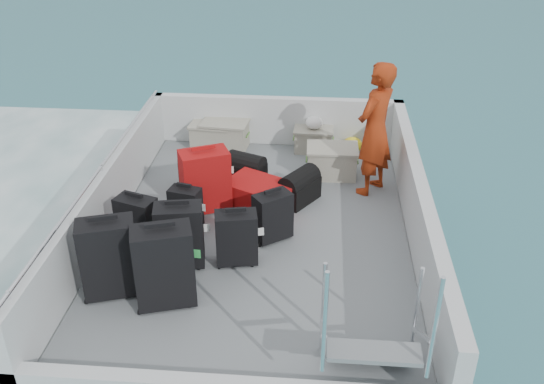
{
  "coord_description": "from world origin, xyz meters",
  "views": [
    {
      "loc": [
        0.62,
        -5.73,
        4.35
      ],
      "look_at": [
        0.12,
        0.24,
        1.0
      ],
      "focal_mm": 40.0,
      "sensor_mm": 36.0,
      "label": 1
    }
  ],
  "objects_px": {
    "suitcase_2": "(186,209)",
    "suitcase_5": "(205,181)",
    "suitcase_0": "(109,259)",
    "suitcase_4": "(180,236)",
    "suitcase_1": "(138,224)",
    "suitcase_8": "(260,195)",
    "crate_2": "(313,140)",
    "suitcase_6": "(236,239)",
    "crate_0": "(212,136)",
    "crate_1": "(226,135)",
    "passenger": "(375,129)",
    "crate_3": "(332,162)",
    "suitcase_3": "(164,267)",
    "suitcase_7": "(273,217)"
  },
  "relations": [
    {
      "from": "suitcase_2",
      "to": "suitcase_5",
      "type": "distance_m",
      "value": 0.47
    },
    {
      "from": "suitcase_0",
      "to": "suitcase_2",
      "type": "relative_size",
      "value": 1.61
    },
    {
      "from": "suitcase_2",
      "to": "suitcase_4",
      "type": "relative_size",
      "value": 0.72
    },
    {
      "from": "suitcase_1",
      "to": "suitcase_4",
      "type": "distance_m",
      "value": 0.57
    },
    {
      "from": "suitcase_8",
      "to": "crate_2",
      "type": "distance_m",
      "value": 1.74
    },
    {
      "from": "suitcase_6",
      "to": "suitcase_8",
      "type": "relative_size",
      "value": 0.74
    },
    {
      "from": "suitcase_5",
      "to": "suitcase_2",
      "type": "bearing_deg",
      "value": -133.66
    },
    {
      "from": "suitcase_1",
      "to": "crate_0",
      "type": "distance_m",
      "value": 2.67
    },
    {
      "from": "suitcase_8",
      "to": "suitcase_1",
      "type": "bearing_deg",
      "value": 158.31
    },
    {
      "from": "suitcase_5",
      "to": "crate_1",
      "type": "relative_size",
      "value": 1.23
    },
    {
      "from": "crate_0",
      "to": "crate_2",
      "type": "distance_m",
      "value": 1.47
    },
    {
      "from": "passenger",
      "to": "suitcase_8",
      "type": "bearing_deg",
      "value": -33.74
    },
    {
      "from": "crate_0",
      "to": "crate_1",
      "type": "xyz_separation_m",
      "value": [
        0.2,
        0.0,
        0.02
      ]
    },
    {
      "from": "suitcase_8",
      "to": "crate_0",
      "type": "bearing_deg",
      "value": 55.87
    },
    {
      "from": "suitcase_2",
      "to": "crate_3",
      "type": "distance_m",
      "value": 2.19
    },
    {
      "from": "suitcase_5",
      "to": "crate_2",
      "type": "height_order",
      "value": "suitcase_5"
    },
    {
      "from": "suitcase_0",
      "to": "passenger",
      "type": "height_order",
      "value": "passenger"
    },
    {
      "from": "suitcase_5",
      "to": "crate_0",
      "type": "height_order",
      "value": "suitcase_5"
    },
    {
      "from": "suitcase_3",
      "to": "suitcase_8",
      "type": "distance_m",
      "value": 2.02
    },
    {
      "from": "suitcase_0",
      "to": "suitcase_6",
      "type": "height_order",
      "value": "suitcase_0"
    },
    {
      "from": "suitcase_3",
      "to": "crate_3",
      "type": "distance_m",
      "value": 3.18
    },
    {
      "from": "suitcase_0",
      "to": "suitcase_3",
      "type": "xyz_separation_m",
      "value": [
        0.55,
        -0.1,
        0.01
      ]
    },
    {
      "from": "suitcase_1",
      "to": "suitcase_5",
      "type": "distance_m",
      "value": 1.05
    },
    {
      "from": "suitcase_2",
      "to": "crate_3",
      "type": "height_order",
      "value": "suitcase_2"
    },
    {
      "from": "suitcase_8",
      "to": "passenger",
      "type": "height_order",
      "value": "passenger"
    },
    {
      "from": "crate_2",
      "to": "suitcase_5",
      "type": "bearing_deg",
      "value": -124.92
    },
    {
      "from": "suitcase_6",
      "to": "crate_0",
      "type": "height_order",
      "value": "suitcase_6"
    },
    {
      "from": "suitcase_0",
      "to": "suitcase_7",
      "type": "distance_m",
      "value": 1.81
    },
    {
      "from": "suitcase_6",
      "to": "suitcase_7",
      "type": "relative_size",
      "value": 1.04
    },
    {
      "from": "suitcase_7",
      "to": "suitcase_5",
      "type": "bearing_deg",
      "value": 109.15
    },
    {
      "from": "suitcase_3",
      "to": "suitcase_8",
      "type": "bearing_deg",
      "value": 52.63
    },
    {
      "from": "suitcase_1",
      "to": "suitcase_6",
      "type": "distance_m",
      "value": 1.09
    },
    {
      "from": "suitcase_4",
      "to": "suitcase_5",
      "type": "height_order",
      "value": "suitcase_5"
    },
    {
      "from": "suitcase_3",
      "to": "suitcase_7",
      "type": "height_order",
      "value": "suitcase_3"
    },
    {
      "from": "crate_1",
      "to": "passenger",
      "type": "height_order",
      "value": "passenger"
    },
    {
      "from": "suitcase_4",
      "to": "suitcase_6",
      "type": "bearing_deg",
      "value": -1.1
    },
    {
      "from": "suitcase_4",
      "to": "suitcase_6",
      "type": "distance_m",
      "value": 0.58
    },
    {
      "from": "suitcase_1",
      "to": "suitcase_6",
      "type": "height_order",
      "value": "suitcase_1"
    },
    {
      "from": "suitcase_3",
      "to": "suitcase_4",
      "type": "distance_m",
      "value": 0.61
    },
    {
      "from": "crate_0",
      "to": "passenger",
      "type": "distance_m",
      "value": 2.57
    },
    {
      "from": "suitcase_5",
      "to": "crate_1",
      "type": "bearing_deg",
      "value": 67.01
    },
    {
      "from": "suitcase_5",
      "to": "suitcase_0",
      "type": "bearing_deg",
      "value": -134.6
    },
    {
      "from": "suitcase_1",
      "to": "suitcase_7",
      "type": "relative_size",
      "value": 1.1
    },
    {
      "from": "crate_3",
      "to": "passenger",
      "type": "distance_m",
      "value": 0.89
    },
    {
      "from": "suitcase_1",
      "to": "crate_3",
      "type": "bearing_deg",
      "value": 61.76
    },
    {
      "from": "suitcase_5",
      "to": "suitcase_6",
      "type": "distance_m",
      "value": 1.17
    },
    {
      "from": "suitcase_5",
      "to": "crate_0",
      "type": "distance_m",
      "value": 1.79
    },
    {
      "from": "suitcase_3",
      "to": "crate_0",
      "type": "height_order",
      "value": "suitcase_3"
    },
    {
      "from": "crate_1",
      "to": "crate_0",
      "type": "bearing_deg",
      "value": 180.0
    },
    {
      "from": "suitcase_3",
      "to": "crate_1",
      "type": "height_order",
      "value": "suitcase_3"
    }
  ]
}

